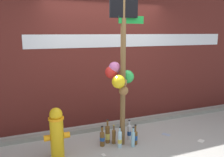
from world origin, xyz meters
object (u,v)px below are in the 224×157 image
memorial_post (121,65)px  fire_hydrant (57,133)px  bottle_3 (120,139)px  bottle_2 (114,136)px  bottle_4 (102,138)px  bottle_6 (108,134)px  bottle_5 (135,137)px  bottle_0 (129,131)px  bottle_1 (133,138)px

memorial_post → fire_hydrant: size_ratio=3.12×
bottle_3 → fire_hydrant: bearing=175.6°
bottle_2 → bottle_4: 0.22m
memorial_post → bottle_6: (-0.20, 0.11, -1.23)m
bottle_3 → bottle_6: size_ratio=0.85×
bottle_4 → bottle_5: (0.55, -0.15, -0.01)m
fire_hydrant → bottle_0: fire_hydrant is taller
bottle_4 → bottle_6: size_ratio=0.83×
memorial_post → bottle_2: (-0.11, 0.04, -1.25)m
bottle_0 → bottle_5: size_ratio=1.02×
bottle_6 → bottle_2: bearing=-36.8°
bottle_4 → bottle_5: bearing=-15.1°
fire_hydrant → bottle_3: bearing=-4.4°
bottle_0 → bottle_1: (-0.06, -0.27, 0.00)m
fire_hydrant → bottle_5: 1.35m
bottle_1 → bottle_4: size_ratio=0.98×
memorial_post → bottle_4: 1.29m
memorial_post → bottle_0: memorial_post is taller
bottle_2 → bottle_0: bearing=8.9°
bottle_3 → bottle_4: size_ratio=1.03×
bottle_2 → bottle_5: (0.34, -0.16, -0.00)m
bottle_6 → bottle_0: bearing=-2.6°
bottle_6 → memorial_post: bearing=-29.1°
bottle_0 → fire_hydrant: bearing=-173.9°
bottle_1 → bottle_0: bearing=77.9°
memorial_post → bottle_2: 1.25m
bottle_4 → bottle_3: bearing=-31.5°
bottle_4 → bottle_6: bottle_6 is taller
bottle_3 → bottle_5: (0.30, 0.01, -0.01)m
fire_hydrant → bottle_5: (1.32, -0.07, -0.27)m
bottle_1 → bottle_5: size_ratio=0.98×
fire_hydrant → bottle_3: fire_hydrant is taller
memorial_post → bottle_4: size_ratio=6.98×
bottle_0 → bottle_2: size_ratio=1.07×
bottle_5 → bottle_6: bottle_6 is taller
fire_hydrant → bottle_2: size_ratio=2.34×
bottle_6 → bottle_5: bearing=-28.0°
bottle_2 → bottle_3: 0.17m
memorial_post → bottle_0: 1.26m
bottle_0 → bottle_1: bottle_0 is taller
bottle_4 → memorial_post: bearing=-5.7°
memorial_post → bottle_2: size_ratio=7.29×
memorial_post → bottle_2: bearing=158.8°
bottle_1 → bottle_6: bearing=140.3°
bottle_0 → bottle_5: bearing=-85.5°
fire_hydrant → bottle_2: fire_hydrant is taller
fire_hydrant → bottle_4: size_ratio=2.24×
bottle_4 → bottle_6: 0.15m
memorial_post → bottle_1: (0.16, -0.18, -1.24)m
bottle_4 → bottle_6: bearing=31.4°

